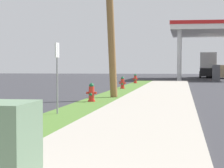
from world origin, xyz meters
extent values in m
cylinder|color=red|center=(0.57, 14.39, 0.15)|extent=(0.29, 0.29, 0.06)
cylinder|color=red|center=(0.57, 14.39, 0.42)|extent=(0.22, 0.22, 0.60)
sphere|color=#196038|center=(0.57, 14.39, 0.76)|extent=(0.19, 0.19, 0.19)
cylinder|color=#196038|center=(0.57, 14.39, 0.84)|extent=(0.06, 0.06, 0.05)
cylinder|color=red|center=(0.41, 14.39, 0.47)|extent=(0.10, 0.09, 0.09)
cylinder|color=red|center=(0.73, 14.39, 0.47)|extent=(0.10, 0.09, 0.09)
cylinder|color=#196038|center=(0.57, 14.22, 0.42)|extent=(0.11, 0.12, 0.11)
cylinder|color=red|center=(0.49, 24.68, 0.15)|extent=(0.29, 0.29, 0.06)
cylinder|color=red|center=(0.49, 24.68, 0.42)|extent=(0.22, 0.22, 0.60)
sphere|color=#196038|center=(0.49, 24.68, 0.76)|extent=(0.19, 0.19, 0.19)
cylinder|color=#196038|center=(0.49, 24.68, 0.84)|extent=(0.06, 0.06, 0.05)
cylinder|color=red|center=(0.33, 24.68, 0.47)|extent=(0.10, 0.09, 0.09)
cylinder|color=red|center=(0.65, 24.68, 0.47)|extent=(0.10, 0.09, 0.09)
cylinder|color=#196038|center=(0.49, 24.51, 0.42)|extent=(0.11, 0.12, 0.11)
cylinder|color=red|center=(0.41, 33.31, 0.15)|extent=(0.29, 0.29, 0.06)
cylinder|color=red|center=(0.41, 33.31, 0.42)|extent=(0.22, 0.22, 0.60)
sphere|color=#196038|center=(0.41, 33.31, 0.76)|extent=(0.19, 0.19, 0.19)
cylinder|color=#196038|center=(0.41, 33.31, 0.84)|extent=(0.06, 0.06, 0.05)
cylinder|color=red|center=(0.25, 33.31, 0.47)|extent=(0.10, 0.09, 0.09)
cylinder|color=red|center=(0.57, 33.31, 0.47)|extent=(0.10, 0.09, 0.09)
cylinder|color=#196038|center=(0.41, 33.14, 0.42)|extent=(0.11, 0.12, 0.11)
cylinder|color=gray|center=(0.46, 9.66, 1.17)|extent=(0.05, 0.05, 2.10)
cube|color=white|center=(0.46, 9.66, 2.02)|extent=(0.04, 0.36, 0.44)
cylinder|color=silver|center=(3.82, 43.04, 2.54)|extent=(0.44, 0.44, 5.07)
cylinder|color=silver|center=(3.82, 55.23, 2.54)|extent=(0.44, 0.44, 5.07)
cube|color=white|center=(7.41, 49.13, 5.32)|extent=(8.98, 14.00, 0.50)
cube|color=red|center=(7.41, 49.13, 5.75)|extent=(9.08, 14.10, 0.36)
cube|color=#47474C|center=(7.41, 43.04, 0.80)|extent=(0.70, 1.10, 1.60)
cube|color=#47474C|center=(7.41, 55.23, 0.80)|extent=(0.70, 1.10, 1.60)
cube|color=tan|center=(8.67, 52.63, 0.59)|extent=(2.08, 4.60, 0.85)
cube|color=tan|center=(8.68, 52.41, 1.29)|extent=(1.72, 2.12, 0.56)
cylinder|color=black|center=(7.71, 54.28, 0.30)|extent=(0.25, 0.61, 0.60)
cylinder|color=black|center=(7.91, 50.89, 0.30)|extent=(0.25, 0.61, 0.60)
cube|color=black|center=(7.30, 56.15, 0.71)|extent=(2.21, 6.46, 1.00)
cube|color=white|center=(7.28, 55.38, 2.16)|extent=(2.09, 4.03, 1.90)
cube|color=black|center=(7.37, 58.20, 1.66)|extent=(1.91, 2.11, 0.90)
cylinder|color=black|center=(6.44, 58.83, 0.38)|extent=(0.25, 0.77, 0.76)
cylinder|color=black|center=(8.34, 58.77, 0.38)|extent=(0.25, 0.77, 0.76)
cylinder|color=black|center=(6.26, 53.53, 0.38)|extent=(0.25, 0.77, 0.76)
cylinder|color=black|center=(8.16, 53.47, 0.38)|extent=(0.25, 0.77, 0.76)
camera|label=1|loc=(4.16, -3.81, 1.58)|focal=74.80mm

